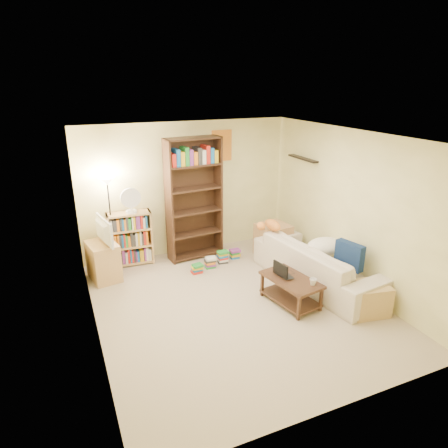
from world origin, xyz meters
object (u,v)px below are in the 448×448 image
(sofa, at_px, (318,263))
(end_cabinet, at_px, (368,299))
(coffee_table, at_px, (291,287))
(short_bookshelf, at_px, (130,239))
(tv_stand, at_px, (103,261))
(tall_bookshelf, at_px, (194,196))
(side_table, at_px, (273,240))
(desk_fan, at_px, (131,200))
(laptop, at_px, (287,274))
(television, at_px, (100,231))
(tabby_cat, at_px, (271,225))
(floor_lamp, at_px, (109,197))
(mug, at_px, (313,282))

(sofa, height_order, end_cabinet, sofa)
(coffee_table, bearing_deg, end_cabinet, -47.29)
(sofa, bearing_deg, short_bookshelf, 46.47)
(sofa, xyz_separation_m, coffee_table, (-0.77, -0.38, -0.08))
(coffee_table, height_order, tv_stand, tv_stand)
(tall_bookshelf, xyz_separation_m, side_table, (1.38, -0.55, -0.88))
(end_cabinet, bearing_deg, short_bookshelf, 133.12)
(desk_fan, bearing_deg, coffee_table, -50.66)
(laptop, bearing_deg, television, 53.47)
(tabby_cat, bearing_deg, desk_fan, 154.90)
(floor_lamp, height_order, end_cabinet, floor_lamp)
(desk_fan, xyz_separation_m, end_cabinet, (2.75, -2.95, -1.00))
(coffee_table, distance_m, mug, 0.39)
(laptop, height_order, end_cabinet, end_cabinet)
(tabby_cat, xyz_separation_m, desk_fan, (-2.21, 1.04, 0.43))
(coffee_table, height_order, end_cabinet, end_cabinet)
(sofa, height_order, desk_fan, desk_fan)
(tv_stand, xyz_separation_m, end_cabinet, (3.35, -2.59, -0.10))
(short_bookshelf, relative_size, floor_lamp, 0.60)
(short_bookshelf, height_order, side_table, short_bookshelf)
(tv_stand, height_order, floor_lamp, floor_lamp)
(sofa, xyz_separation_m, tall_bookshelf, (-1.52, 1.79, 0.84))
(tall_bookshelf, xyz_separation_m, floor_lamp, (-1.49, 0.16, 0.13))
(tv_stand, bearing_deg, laptop, -46.17)
(desk_fan, bearing_deg, side_table, -14.74)
(coffee_table, distance_m, side_table, 1.75)
(mug, bearing_deg, tv_stand, 140.17)
(coffee_table, bearing_deg, tv_stand, 132.02)
(sofa, xyz_separation_m, side_table, (-0.14, 1.25, -0.04))
(television, bearing_deg, short_bookshelf, -63.14)
(tabby_cat, height_order, mug, tabby_cat)
(short_bookshelf, bearing_deg, mug, -47.97)
(mug, bearing_deg, television, 140.17)
(television, height_order, end_cabinet, television)
(tv_stand, distance_m, short_bookshelf, 0.70)
(mug, bearing_deg, end_cabinet, -28.19)
(sofa, bearing_deg, laptop, 100.49)
(floor_lamp, bearing_deg, desk_fan, -7.33)
(tabby_cat, bearing_deg, coffee_table, -105.15)
(tall_bookshelf, xyz_separation_m, end_cabinet, (1.63, -2.84, -0.97))
(television, xyz_separation_m, desk_fan, (0.60, 0.37, 0.36))
(television, xyz_separation_m, tall_bookshelf, (1.72, 0.25, 0.33))
(tall_bookshelf, relative_size, side_table, 3.60)
(short_bookshelf, distance_m, desk_fan, 0.73)
(television, height_order, floor_lamp, floor_lamp)
(television, bearing_deg, tabby_cat, -113.72)
(tall_bookshelf, bearing_deg, side_table, -26.99)
(side_table, distance_m, end_cabinet, 2.31)
(tabby_cat, relative_size, laptop, 1.47)
(desk_fan, xyz_separation_m, side_table, (2.50, -0.66, -0.91))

